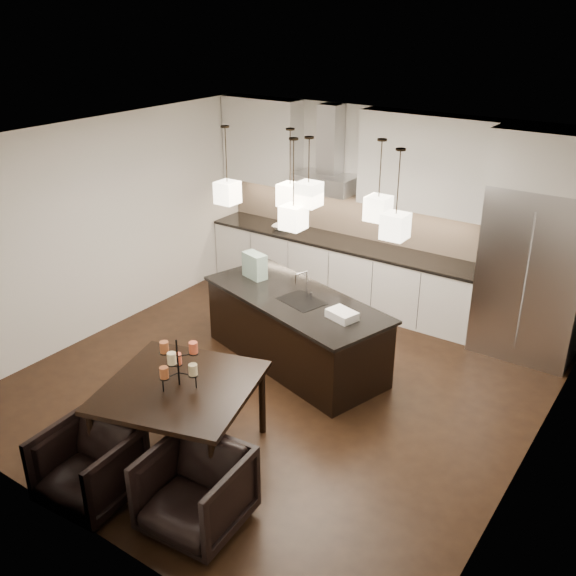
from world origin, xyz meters
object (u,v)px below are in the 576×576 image
Objects in this scene: dining_table at (183,420)px; armchair_left at (89,467)px; refrigerator at (533,273)px; armchair_right at (195,491)px; island_body at (295,331)px.

armchair_left is at bearing -122.00° from dining_table.
armchair_left is (-2.37, -4.86, -0.72)m from refrigerator.
armchair_right is (0.99, 0.29, 0.01)m from armchair_left.
island_body is 2.87m from armchair_right.
island_body is at bearing 76.93° from dining_table.
armchair_left is at bearing -168.32° from armchair_right.
island_body is 3.04× the size of armchair_left.
dining_table is 1.67× the size of armchair_right.
island_body is 2.94× the size of armchair_right.
dining_table is (-2.11, -3.95, -0.67)m from refrigerator.
armchair_right is at bearing -57.06° from dining_table.
island_body is (-2.23, -1.83, -0.66)m from refrigerator.
island_body reaches higher than armchair_right.
dining_table is 1.73× the size of armchair_left.
island_body is 1.76× the size of dining_table.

